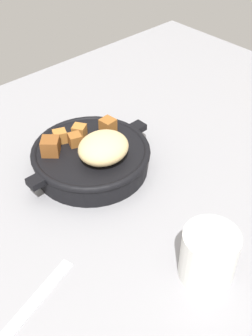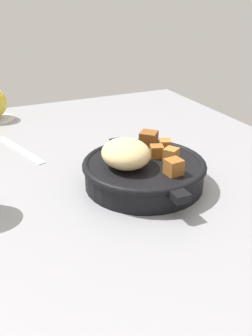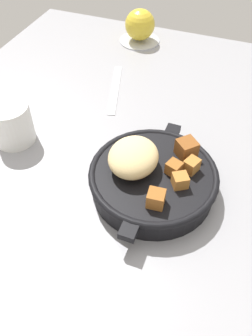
{
  "view_description": "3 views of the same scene",
  "coord_description": "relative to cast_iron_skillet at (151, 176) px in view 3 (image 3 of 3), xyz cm",
  "views": [
    {
      "loc": [
        36.72,
        39.64,
        48.96
      ],
      "look_at": [
        0.66,
        0.22,
        3.34
      ],
      "focal_mm": 45.26,
      "sensor_mm": 36.0,
      "label": 1
    },
    {
      "loc": [
        -48.48,
        19.91,
        30.67
      ],
      "look_at": [
        -1.62,
        -1.58,
        5.96
      ],
      "focal_mm": 40.77,
      "sensor_mm": 36.0,
      "label": 2
    },
    {
      "loc": [
        -33.14,
        -15.73,
        44.83
      ],
      "look_at": [
        2.68,
        -2.07,
        3.14
      ],
      "focal_mm": 37.16,
      "sensor_mm": 36.0,
      "label": 3
    }
  ],
  "objects": [
    {
      "name": "saucer_plate",
      "position": [
        46.79,
        18.39,
        -2.76
      ],
      "size": [
        10.48,
        10.48,
        0.6
      ],
      "primitive_type": "cylinder",
      "color": "#B7BABF",
      "rests_on": "ground_plane"
    },
    {
      "name": "white_creamer_pitcher",
      "position": [
        2.44,
        27.61,
        0.76
      ],
      "size": [
        7.56,
        7.56,
        7.65
      ],
      "primitive_type": "cylinder",
      "color": "white",
      "rests_on": "ground_plane"
    },
    {
      "name": "red_apple",
      "position": [
        46.79,
        18.39,
        1.36
      ],
      "size": [
        7.65,
        7.65,
        7.65
      ],
      "primitive_type": "sphere",
      "color": "gold",
      "rests_on": "saucer_plate"
    },
    {
      "name": "ground_plane",
      "position": [
        -2.51,
        6.48,
        -4.26
      ],
      "size": [
        117.26,
        87.89,
        2.4
      ],
      "primitive_type": "cube",
      "color": "gray"
    },
    {
      "name": "butter_knife",
      "position": [
        24.14,
        16.15,
        -2.88
      ],
      "size": [
        17.92,
        6.8,
        0.36
      ],
      "primitive_type": "cube",
      "rotation": [
        0.0,
        0.0,
        0.29
      ],
      "color": "silver",
      "rests_on": "ground_plane"
    },
    {
      "name": "cast_iron_skillet",
      "position": [
        0.0,
        0.0,
        0.0
      ],
      "size": [
        24.95,
        20.7,
        8.7
      ],
      "color": "black",
      "rests_on": "ground_plane"
    }
  ]
}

